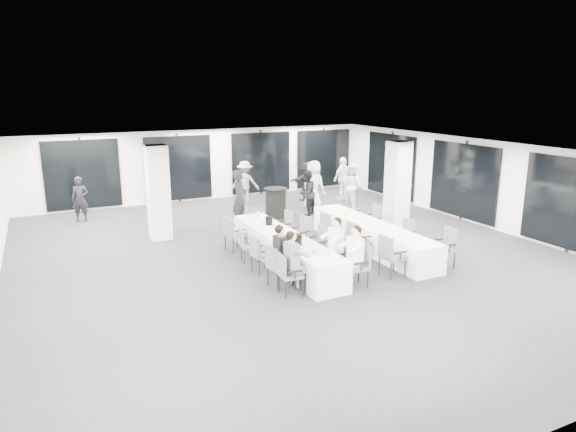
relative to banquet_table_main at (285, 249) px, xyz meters
name	(u,v)px	position (x,y,z in m)	size (l,w,h in m)	color
room	(302,195)	(1.31, 1.56, 1.01)	(14.04, 16.04, 2.84)	black
column_left	(158,193)	(-2.37, 3.65, 1.02)	(0.60, 0.60, 2.80)	silver
column_right	(397,186)	(4.63, 1.45, 1.02)	(0.60, 0.60, 2.80)	silver
banquet_table_main	(285,249)	(0.00, 0.00, 0.00)	(0.90, 5.00, 0.75)	white
banquet_table_side	(371,236)	(2.68, 0.01, 0.00)	(0.90, 5.00, 0.75)	white
cocktail_table	(276,204)	(1.65, 4.15, 0.19)	(0.80, 0.80, 1.11)	black
chair_main_left_near	(287,272)	(-0.83, -1.88, 0.16)	(0.51, 0.56, 0.93)	#54575C
chair_main_left_second	(277,264)	(-0.83, -1.34, 0.17)	(0.55, 0.59, 0.95)	#54575C
chair_main_left_mid	(259,252)	(-0.83, -0.30, 0.14)	(0.51, 0.55, 0.91)	#54575C
chair_main_left_fourth	(247,243)	(-0.83, 0.55, 0.12)	(0.51, 0.54, 0.87)	#54575C
chair_main_left_far	(233,232)	(-0.83, 1.59, 0.17)	(0.58, 0.61, 0.96)	#54575C
chair_main_right_near	(359,262)	(0.84, -2.15, 0.20)	(0.55, 0.60, 1.00)	#54575C
chair_main_right_second	(339,254)	(0.83, -1.32, 0.15)	(0.55, 0.58, 0.92)	#54575C
chair_main_right_mid	(320,242)	(0.83, -0.35, 0.19)	(0.57, 0.61, 0.98)	#54575C
chair_main_right_fourth	(302,232)	(0.84, 0.64, 0.19)	(0.60, 0.63, 1.00)	#54575C
chair_main_right_far	(285,225)	(0.83, 1.72, 0.15)	(0.48, 0.54, 0.92)	#54575C
chair_side_left_near	(390,253)	(1.85, -1.95, 0.21)	(0.54, 0.60, 1.02)	#54575C
chair_side_left_mid	(356,238)	(1.85, -0.51, 0.20)	(0.52, 0.58, 1.01)	#54575C
chair_side_left_far	(329,226)	(1.85, 0.92, 0.17)	(0.52, 0.57, 0.95)	#54575C
chair_side_right_near	(446,245)	(3.52, -2.00, 0.20)	(0.55, 0.60, 1.01)	#54575C
chair_side_right_mid	(406,233)	(3.51, -0.46, 0.12)	(0.51, 0.54, 0.87)	#54575C
chair_side_right_far	(373,219)	(3.52, 1.12, 0.16)	(0.49, 0.55, 0.94)	#54575C
seated_guest_a	(294,258)	(-0.67, -1.89, 0.44)	(0.50, 0.38, 1.44)	slate
seated_guest_b	(283,251)	(-0.67, -1.33, 0.44)	(0.50, 0.38, 1.44)	black
seated_guest_c	(353,253)	(0.67, -2.14, 0.44)	(0.50, 0.38, 1.44)	white
seated_guest_d	(334,243)	(0.67, -1.31, 0.44)	(0.50, 0.38, 1.44)	white
standing_guest_a	(240,195)	(0.28, 3.94, 0.67)	(0.76, 0.62, 2.10)	black
standing_guest_b	(306,190)	(2.90, 4.28, 0.54)	(0.89, 0.54, 1.84)	black
standing_guest_c	(245,180)	(1.68, 7.08, 0.56)	(1.21, 0.62, 1.87)	slate
standing_guest_d	(343,176)	(5.46, 5.98, 0.60)	(1.15, 0.64, 1.95)	white
standing_guest_e	(313,182)	(3.55, 4.97, 0.66)	(0.99, 0.61, 2.06)	white
standing_guest_f	(307,179)	(4.09, 6.52, 0.49)	(1.60, 0.61, 1.74)	black
standing_guest_g	(80,196)	(-4.33, 6.88, 0.49)	(0.63, 0.51, 1.72)	black
standing_guest_h	(352,183)	(4.91, 4.45, 0.60)	(0.94, 0.57, 1.94)	white
ice_bucket_near	(297,240)	(-0.08, -0.88, 0.51)	(0.24, 0.24, 0.27)	black
ice_bucket_far	(269,221)	(0.07, 1.13, 0.49)	(0.20, 0.20, 0.23)	black
water_bottle_a	(314,250)	(-0.07, -1.67, 0.48)	(0.06, 0.06, 0.20)	silver
water_bottle_b	(278,226)	(0.07, 0.54, 0.47)	(0.06, 0.06, 0.20)	silver
water_bottle_c	(258,215)	(0.06, 1.88, 0.49)	(0.07, 0.07, 0.22)	silver
plate_a	(315,253)	(-0.02, -1.65, 0.39)	(0.22, 0.22, 0.03)	white
plate_b	(327,253)	(0.24, -1.75, 0.39)	(0.18, 0.18, 0.03)	white
plate_c	(299,241)	(0.09, -0.63, 0.39)	(0.21, 0.21, 0.03)	white
wine_glass	(332,250)	(0.22, -1.99, 0.53)	(0.08, 0.08, 0.21)	silver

